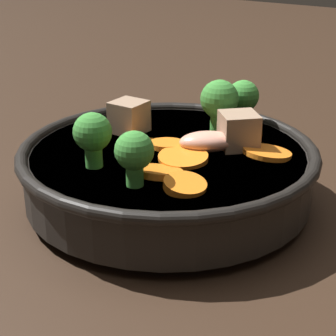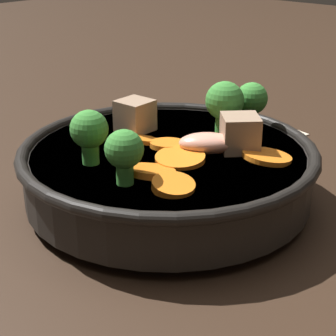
{
  "view_description": "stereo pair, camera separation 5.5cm",
  "coord_description": "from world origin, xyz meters",
  "views": [
    {
      "loc": [
        -0.3,
        0.41,
        0.26
      ],
      "look_at": [
        0.0,
        0.0,
        0.04
      ],
      "focal_mm": 60.0,
      "sensor_mm": 36.0,
      "label": 1
    },
    {
      "loc": [
        -0.34,
        0.37,
        0.26
      ],
      "look_at": [
        0.0,
        0.0,
        0.04
      ],
      "focal_mm": 60.0,
      "sensor_mm": 36.0,
      "label": 2
    }
  ],
  "objects": [
    {
      "name": "napkin",
      "position": [
        0.06,
        -0.25,
        0.0
      ],
      "size": [
        0.12,
        0.1,
        0.0
      ],
      "color": "beige",
      "rests_on": "ground_plane"
    },
    {
      "name": "ground_plane",
      "position": [
        0.0,
        0.0,
        0.0
      ],
      "size": [
        3.0,
        3.0,
        0.0
      ],
      "primitive_type": "plane",
      "color": "black"
    },
    {
      "name": "stirfry_bowl",
      "position": [
        -0.0,
        -0.0,
        0.04
      ],
      "size": [
        0.29,
        0.29,
        0.11
      ],
      "color": "black",
      "rests_on": "ground_plane"
    }
  ]
}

